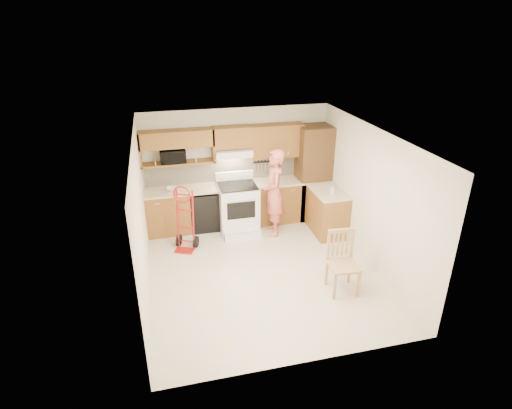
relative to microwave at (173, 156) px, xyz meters
name	(u,v)px	position (x,y,z in m)	size (l,w,h in m)	color
floor	(263,271)	(1.35, -2.08, -1.64)	(4.00, 4.50, 0.02)	beige
ceiling	(264,135)	(1.35, -2.08, 0.88)	(4.00, 4.50, 0.02)	white
wall_back	(237,166)	(1.35, 0.17, -0.38)	(4.00, 0.02, 2.50)	beige
wall_front	(310,285)	(1.35, -4.34, -0.38)	(4.00, 0.02, 2.50)	beige
wall_left	(140,221)	(-0.66, -2.08, -0.38)	(0.02, 4.50, 2.50)	beige
wall_right	(371,197)	(3.36, -2.08, -0.38)	(0.02, 4.50, 2.50)	beige
backsplash	(237,168)	(1.35, 0.15, -0.43)	(3.92, 0.03, 0.55)	beige
lower_cab_left	(168,212)	(-0.20, -0.14, -1.18)	(0.90, 0.60, 0.90)	olive
dishwasher	(204,210)	(0.55, -0.14, -1.21)	(0.60, 0.60, 0.85)	black
lower_cab_right	(277,201)	(2.18, -0.14, -1.18)	(1.14, 0.60, 0.90)	olive
countertop_left	(181,190)	(0.10, -0.13, -0.71)	(1.50, 0.63, 0.04)	beige
countertop_right	(277,181)	(2.18, -0.13, -0.71)	(1.14, 0.63, 0.04)	beige
cab_return_right	(327,212)	(3.05, -0.94, -1.18)	(0.60, 1.00, 0.90)	olive
countertop_return	(329,192)	(3.05, -0.94, -0.71)	(0.63, 1.00, 0.04)	beige
pantry_tall	(313,173)	(3.00, -0.14, -0.58)	(0.70, 0.60, 2.10)	#523816
upper_cab_left	(176,139)	(0.10, 0.00, 0.35)	(1.50, 0.33, 0.34)	olive
upper_shelf_mw	(178,163)	(0.10, 0.00, -0.16)	(1.50, 0.33, 0.04)	olive
upper_cab_center	(232,137)	(1.23, 0.00, 0.31)	(0.76, 0.33, 0.44)	olive
upper_cab_right	(276,141)	(2.18, 0.00, 0.17)	(1.14, 0.33, 0.70)	olive
range_hood	(233,152)	(1.23, -0.06, 0.00)	(0.76, 0.46, 0.14)	white
knife_strip	(262,165)	(1.90, 0.12, -0.39)	(0.40, 0.05, 0.29)	black
microwave	(173,156)	(0.00, 0.00, 0.00)	(0.51, 0.35, 0.28)	black
range	(238,204)	(1.25, -0.42, -1.03)	(0.81, 1.07, 1.20)	white
person	(274,193)	(1.94, -0.74, -0.71)	(0.67, 0.44, 1.84)	#D36454
hand_truck	(184,222)	(0.07, -0.97, -1.03)	(0.47, 0.44, 1.21)	red
dining_chair	(344,263)	(2.49, -2.96, -1.10)	(0.47, 0.52, 1.05)	tan
soap_bottle	(332,189)	(3.05, -1.09, -0.60)	(0.08, 0.08, 0.18)	white
bowl	(172,189)	(-0.08, -0.14, -0.66)	(0.22, 0.22, 0.05)	white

